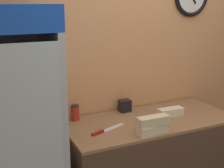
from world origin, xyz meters
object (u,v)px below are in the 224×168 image
Objects in this scene: sandwich_stack_bottom at (153,129)px; napkin_dispenser at (125,106)px; chefs_knife at (104,131)px; sandwich_stack_middle at (153,121)px; sandwich_flat_left at (170,112)px; beverage_cooler at (9,125)px; condiment_jar at (75,113)px.

sandwich_stack_bottom is 2.29× the size of napkin_dispenser.
napkin_dispenser reaches higher than chefs_knife.
sandwich_stack_middle reaches higher than sandwich_flat_left.
napkin_dispenser is (0.03, 0.57, 0.02)m from sandwich_stack_bottom.
beverage_cooler reaches higher than sandwich_stack_bottom.
beverage_cooler reaches higher than sandwich_flat_left.
condiment_jar is at bearing 161.66° from sandwich_flat_left.
beverage_cooler reaches higher than chefs_knife.
beverage_cooler reaches higher than napkin_dispenser.
sandwich_stack_bottom is 0.47m from sandwich_flat_left.
condiment_jar is at bearing 130.64° from sandwich_stack_bottom.
napkin_dispenser is (0.52, 0.01, -0.01)m from condiment_jar.
sandwich_flat_left is 0.45m from napkin_dispenser.
sandwich_stack_bottom is 0.58m from napkin_dispenser.
condiment_jar is at bearing -179.07° from napkin_dispenser.
sandwich_stack_middle is 2.27× the size of napkin_dispenser.
sandwich_stack_middle is 1.87× the size of condiment_jar.
sandwich_flat_left reaches higher than sandwich_stack_bottom.
napkin_dispenser is (1.13, 0.24, -0.09)m from beverage_cooler.
condiment_jar is at bearing 130.64° from sandwich_stack_middle.
sandwich_stack_bottom is 1.09× the size of sandwich_flat_left.
napkin_dispenser reaches higher than sandwich_flat_left.
beverage_cooler is at bearing -168.12° from napkin_dispenser.
sandwich_stack_middle is at bearing -93.44° from napkin_dispenser.
napkin_dispenser is (0.03, 0.57, -0.05)m from sandwich_stack_middle.
chefs_knife is 0.38m from condiment_jar.
chefs_knife is at bearing 148.75° from sandwich_stack_bottom.
beverage_cooler is at bearing 162.89° from sandwich_stack_middle.
beverage_cooler is 13.62× the size of condiment_jar.
sandwich_flat_left is at bearing 36.83° from sandwich_stack_middle.
sandwich_flat_left is 0.91m from condiment_jar.
sandwich_stack_middle is at bearing -17.11° from beverage_cooler.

